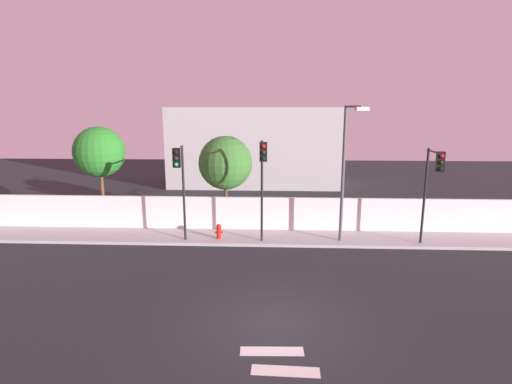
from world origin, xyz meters
name	(u,v)px	position (x,y,z in m)	size (l,w,h in m)	color
ground_plane	(275,322)	(0.00, 0.00, 0.00)	(80.00, 80.00, 0.00)	#24272A
sidewalk	(275,238)	(0.00, 8.20, 0.07)	(36.00, 2.40, 0.15)	#ADADAD
perimeter_wall	(275,213)	(0.00, 9.49, 1.05)	(36.00, 0.18, 1.80)	silver
traffic_light_left	(263,171)	(-0.61, 7.08, 3.80)	(0.36, 1.15, 5.04)	black
traffic_light_center	(180,174)	(-4.54, 6.87, 3.65)	(0.34, 1.53, 4.79)	black
traffic_light_right	(433,177)	(7.23, 6.74, 3.60)	(0.34, 1.77, 4.71)	black
street_lamp_curbside	(346,164)	(3.37, 7.53, 4.09)	(0.83, 1.79, 6.69)	#4C4C51
fire_hydrant	(219,231)	(-2.86, 7.75, 0.57)	(0.44, 0.26, 0.78)	red
roadside_tree_leftmost	(99,152)	(-9.90, 10.30, 4.28)	(2.84, 2.84, 5.72)	brown
roadside_tree_midleft	(225,163)	(-2.78, 10.30, 3.71)	(3.00, 3.00, 5.22)	brown
low_building_distant	(254,146)	(-1.79, 23.49, 3.38)	(14.49, 6.00, 6.76)	#B1B1B1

